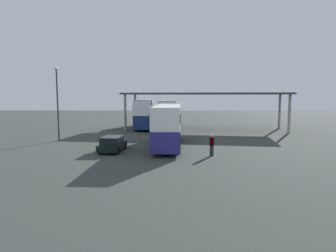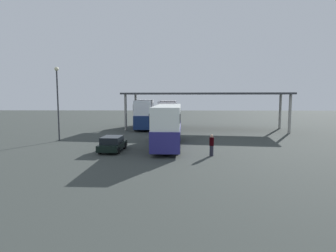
{
  "view_description": "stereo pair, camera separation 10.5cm",
  "coord_description": "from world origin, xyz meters",
  "px_view_note": "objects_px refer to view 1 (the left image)",
  "views": [
    {
      "loc": [
        0.09,
        -25.52,
        4.95
      ],
      "look_at": [
        -0.36,
        2.08,
        2.0
      ],
      "focal_mm": 30.39,
      "sensor_mm": 36.0,
      "label": 1
    },
    {
      "loc": [
        0.19,
        -25.52,
        4.95
      ],
      "look_at": [
        -0.36,
        2.08,
        2.0
      ],
      "focal_mm": 30.39,
      "sensor_mm": 36.0,
      "label": 2
    }
  ],
  "objects_px": {
    "double_decker_main": "(168,124)",
    "double_decker_mid_row": "(168,114)",
    "parked_hatchback": "(112,144)",
    "lamppost_tall": "(57,95)",
    "pedestrian_waiting": "(212,145)",
    "double_decker_near_canopy": "(144,113)"
  },
  "relations": [
    {
      "from": "double_decker_main",
      "to": "double_decker_mid_row",
      "type": "height_order",
      "value": "double_decker_mid_row"
    },
    {
      "from": "parked_hatchback",
      "to": "lamppost_tall",
      "type": "distance_m",
      "value": 10.07
    },
    {
      "from": "double_decker_mid_row",
      "to": "lamppost_tall",
      "type": "height_order",
      "value": "lamppost_tall"
    },
    {
      "from": "parked_hatchback",
      "to": "pedestrian_waiting",
      "type": "bearing_deg",
      "value": -98.07
    },
    {
      "from": "double_decker_main",
      "to": "double_decker_mid_row",
      "type": "xyz_separation_m",
      "value": [
        -0.31,
        15.15,
        0.06
      ]
    },
    {
      "from": "parked_hatchback",
      "to": "double_decker_near_canopy",
      "type": "xyz_separation_m",
      "value": [
        1.02,
        18.31,
        1.67
      ]
    },
    {
      "from": "parked_hatchback",
      "to": "double_decker_near_canopy",
      "type": "distance_m",
      "value": 18.41
    },
    {
      "from": "parked_hatchback",
      "to": "double_decker_near_canopy",
      "type": "bearing_deg",
      "value": 0.58
    },
    {
      "from": "pedestrian_waiting",
      "to": "lamppost_tall",
      "type": "bearing_deg",
      "value": -144.05
    },
    {
      "from": "double_decker_main",
      "to": "double_decker_near_canopy",
      "type": "xyz_separation_m",
      "value": [
        -3.9,
        15.64,
        0.14
      ]
    },
    {
      "from": "double_decker_near_canopy",
      "to": "double_decker_mid_row",
      "type": "distance_m",
      "value": 3.62
    },
    {
      "from": "double_decker_near_canopy",
      "to": "pedestrian_waiting",
      "type": "relative_size",
      "value": 6.01
    },
    {
      "from": "double_decker_main",
      "to": "lamppost_tall",
      "type": "bearing_deg",
      "value": 77.7
    },
    {
      "from": "double_decker_near_canopy",
      "to": "double_decker_mid_row",
      "type": "xyz_separation_m",
      "value": [
        3.58,
        -0.49,
        -0.08
      ]
    },
    {
      "from": "double_decker_near_canopy",
      "to": "lamppost_tall",
      "type": "relative_size",
      "value": 1.34
    },
    {
      "from": "double_decker_main",
      "to": "parked_hatchback",
      "type": "distance_m",
      "value": 5.8
    },
    {
      "from": "double_decker_main",
      "to": "double_decker_near_canopy",
      "type": "relative_size",
      "value": 1.05
    },
    {
      "from": "lamppost_tall",
      "to": "double_decker_main",
      "type": "bearing_deg",
      "value": -14.02
    },
    {
      "from": "parked_hatchback",
      "to": "pedestrian_waiting",
      "type": "distance_m",
      "value": 8.79
    },
    {
      "from": "double_decker_mid_row",
      "to": "lamppost_tall",
      "type": "distance_m",
      "value": 17.08
    },
    {
      "from": "parked_hatchback",
      "to": "lamppost_tall",
      "type": "relative_size",
      "value": 0.5
    },
    {
      "from": "double_decker_near_canopy",
      "to": "lamppost_tall",
      "type": "bearing_deg",
      "value": 144.94
    }
  ]
}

